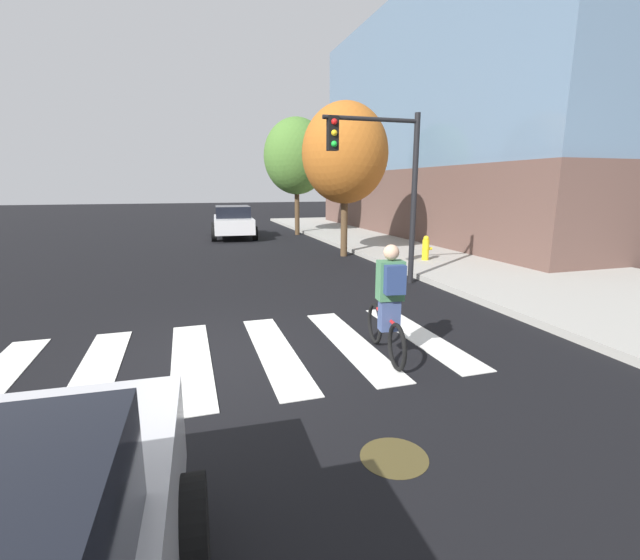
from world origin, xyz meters
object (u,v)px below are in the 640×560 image
object	(u,v)px
fire_hydrant	(426,248)
traffic_light_near	(385,170)
cyclist	(389,303)
street_tree_near	(345,154)
manhole_cover	(394,457)
street_tree_mid	(296,156)
sedan_mid	(233,221)

from	to	relation	value
fire_hydrant	traffic_light_near	bearing A→B (deg)	-138.92
cyclist	street_tree_near	size ratio (longest dim) A/B	0.32
traffic_light_near	fire_hydrant	bearing A→B (deg)	41.08
cyclist	fire_hydrant	xyz separation A→B (m)	(4.58, 6.67, -0.31)
manhole_cover	street_tree_mid	distance (m)	19.25
cyclist	fire_hydrant	size ratio (longest dim) A/B	2.18
traffic_light_near	street_tree_near	distance (m)	4.77
street_tree_near	manhole_cover	bearing A→B (deg)	-108.01
manhole_cover	street_tree_mid	size ratio (longest dim) A/B	0.11
fire_hydrant	street_tree_near	world-z (taller)	street_tree_near
cyclist	street_tree_near	distance (m)	9.84
street_tree_mid	fire_hydrant	bearing A→B (deg)	-79.47
cyclist	manhole_cover	bearing A→B (deg)	-114.20
manhole_cover	street_tree_near	bearing A→B (deg)	71.99
street_tree_near	street_tree_mid	xyz separation A→B (m)	(0.11, 7.22, 0.34)
manhole_cover	traffic_light_near	distance (m)	7.76
sedan_mid	traffic_light_near	xyz separation A→B (m)	(2.46, -11.60, 2.07)
street_tree_mid	sedan_mid	bearing A→B (deg)	-175.02
street_tree_near	street_tree_mid	size ratio (longest dim) A/B	0.91
manhole_cover	traffic_light_near	bearing A→B (deg)	65.88
traffic_light_near	street_tree_mid	world-z (taller)	street_tree_mid
sedan_mid	street_tree_near	xyz separation A→B (m)	(3.17, -6.93, 2.77)
manhole_cover	fire_hydrant	bearing A→B (deg)	57.90
sedan_mid	cyclist	bearing A→B (deg)	-88.22
manhole_cover	street_tree_near	distance (m)	12.35
manhole_cover	sedan_mid	bearing A→B (deg)	88.48
street_tree_mid	cyclist	bearing A→B (deg)	-99.72
fire_hydrant	street_tree_near	size ratio (longest dim) A/B	0.15
sedan_mid	cyclist	xyz separation A→B (m)	(0.50, -16.00, 0.06)
cyclist	fire_hydrant	bearing A→B (deg)	55.57
manhole_cover	traffic_light_near	xyz separation A→B (m)	(2.95, 6.58, 2.86)
traffic_light_near	manhole_cover	bearing A→B (deg)	-114.12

